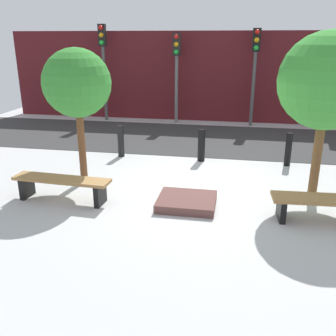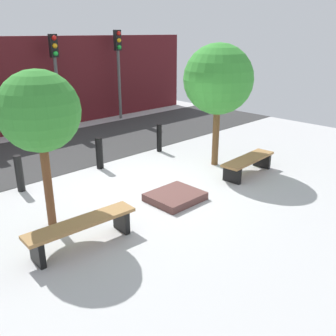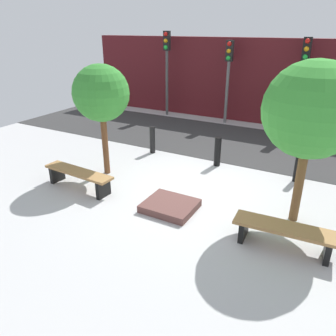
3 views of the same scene
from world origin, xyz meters
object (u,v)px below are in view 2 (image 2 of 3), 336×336
at_px(bench_right, 248,162).
at_px(traffic_light_mid_east, 56,65).
at_px(bollard_center, 159,138).
at_px(traffic_light_east, 118,58).
at_px(tree_behind_right_bench, 218,80).
at_px(bollard_left, 99,153).
at_px(tree_behind_left_bench, 39,112).
at_px(planter_bed, 175,197).
at_px(bollard_far_left, 19,173).
at_px(bench_left, 82,228).

xyz_separation_m(bench_right, traffic_light_mid_east, (-1.06, 7.56, 2.03)).
distance_m(bollard_center, traffic_light_east, 5.33).
xyz_separation_m(tree_behind_right_bench, bollard_left, (-2.46, 1.96, -1.88)).
relative_size(tree_behind_left_bench, tree_behind_right_bench, 0.90).
bearing_deg(tree_behind_right_bench, tree_behind_left_bench, 180.00).
height_order(planter_bed, tree_behind_left_bench, tree_behind_left_bench).
xyz_separation_m(bollard_center, traffic_light_mid_east, (-0.79, 4.51, 1.93)).
height_order(bollard_left, bollard_center, same).
relative_size(bench_right, bollard_far_left, 2.14).
xyz_separation_m(planter_bed, bollard_far_left, (-2.19, 2.84, 0.35)).
height_order(bench_left, planter_bed, bench_left).
bearing_deg(bollard_left, planter_bed, -90.00).
bearing_deg(planter_bed, bench_right, -4.66).
height_order(bench_left, traffic_light_mid_east, traffic_light_mid_east).
bearing_deg(bollard_far_left, planter_bed, -52.46).
height_order(bollard_left, traffic_light_mid_east, traffic_light_mid_east).
bearing_deg(bench_left, bollard_center, 36.59).
bearing_deg(bollard_far_left, bollard_left, 0.00).
bearing_deg(tree_behind_right_bench, bollard_far_left, 157.12).
xyz_separation_m(bollard_left, bollard_center, (2.19, 0.00, -0.00)).
xyz_separation_m(planter_bed, bollard_center, (2.19, 2.84, 0.34)).
bearing_deg(traffic_light_east, bench_right, -102.83).
relative_size(bench_right, tree_behind_right_bench, 0.57).
bearing_deg(traffic_light_east, traffic_light_mid_east, -179.99).
bearing_deg(tree_behind_right_bench, planter_bed, -160.16).
bearing_deg(bollard_far_left, bench_right, -33.27).
bearing_deg(traffic_light_east, tree_behind_left_bench, -135.70).
xyz_separation_m(tree_behind_left_bench, bollard_left, (2.46, 1.96, -1.74)).
bearing_deg(bench_left, traffic_light_east, 52.06).
bearing_deg(bollard_left, bollard_far_left, 180.00).
bearing_deg(bench_left, tree_behind_right_bench, 15.79).
distance_m(bench_left, planter_bed, 2.48).
bearing_deg(tree_behind_right_bench, bollard_left, 141.42).
bearing_deg(traffic_light_mid_east, tree_behind_left_bench, -120.73).
bearing_deg(traffic_light_east, bollard_far_left, -144.65).
xyz_separation_m(bench_left, bench_right, (4.91, 0.00, -0.03)).
distance_m(bench_right, bollard_far_left, 5.55).
bearing_deg(traffic_light_east, bench_left, -131.27).
bearing_deg(bollard_far_left, tree_behind_left_bench, -97.85).
xyz_separation_m(tree_behind_right_bench, bollard_far_left, (-4.64, 1.96, -1.88)).
distance_m(bollard_left, traffic_light_mid_east, 5.10).
bearing_deg(bench_right, bollard_center, 91.74).
relative_size(bollard_far_left, bollard_left, 1.01).
relative_size(bollard_far_left, traffic_light_mid_east, 0.25).
height_order(bench_left, bollard_left, bollard_left).
distance_m(bench_right, tree_behind_right_bench, 2.26).
height_order(bench_left, bollard_far_left, bollard_far_left).
bearing_deg(bollard_center, bollard_left, 180.00).
xyz_separation_m(bench_right, bollard_far_left, (-4.64, 3.04, 0.11)).
height_order(bollard_far_left, bollard_left, bollard_far_left).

